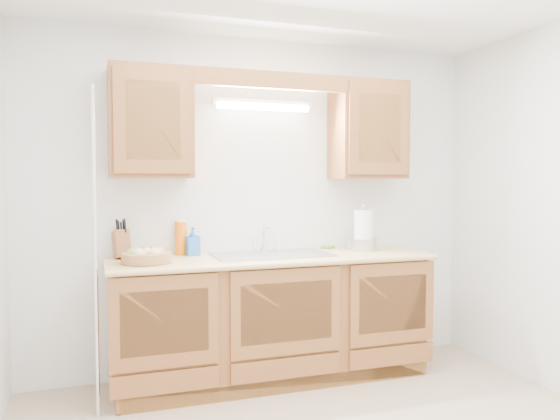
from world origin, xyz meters
name	(u,v)px	position (x,y,z in m)	size (l,w,h in m)	color
room	(346,217)	(0.00, 0.00, 1.25)	(3.52, 3.50, 2.50)	tan
base_cabinets	(272,319)	(0.00, 1.20, 0.44)	(2.20, 0.60, 0.86)	brown
countertop	(273,258)	(0.00, 1.19, 0.88)	(2.30, 0.63, 0.04)	tan
upper_cabinet_left	(150,123)	(-0.83, 1.33, 1.83)	(0.55, 0.33, 0.75)	brown
upper_cabinet_right	(368,131)	(0.83, 1.33, 1.83)	(0.55, 0.33, 0.75)	brown
valance	(273,80)	(0.00, 1.19, 2.14)	(2.20, 0.05, 0.12)	brown
fluorescent_fixture	(263,105)	(0.00, 1.42, 2.00)	(0.76, 0.08, 0.08)	white
sink	(272,265)	(0.00, 1.21, 0.83)	(0.84, 0.46, 0.36)	#9E9EA3
wire_shelf_pole	(96,253)	(-1.20, 0.94, 1.00)	(0.03, 0.03, 2.00)	silver
outlet_plate	(371,215)	(0.95, 1.49, 1.15)	(0.08, 0.01, 0.12)	white
fruit_basket	(147,256)	(-0.89, 1.11, 0.94)	(0.38, 0.38, 0.10)	#B07947
knife_block	(121,244)	(-1.03, 1.39, 1.00)	(0.13, 0.18, 0.28)	brown
orange_canister	(181,237)	(-0.62, 1.44, 1.03)	(0.08, 0.08, 0.25)	orange
soap_bottle	(193,241)	(-0.54, 1.38, 1.00)	(0.09, 0.09, 0.20)	blue
sponge	(328,247)	(0.54, 1.44, 0.91)	(0.12, 0.10, 0.02)	#CC333F
paper_towel	(363,231)	(0.75, 1.24, 1.05)	(0.17, 0.17, 0.36)	silver
apple_bowl	(361,243)	(0.74, 1.26, 0.95)	(0.31, 0.31, 0.13)	silver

